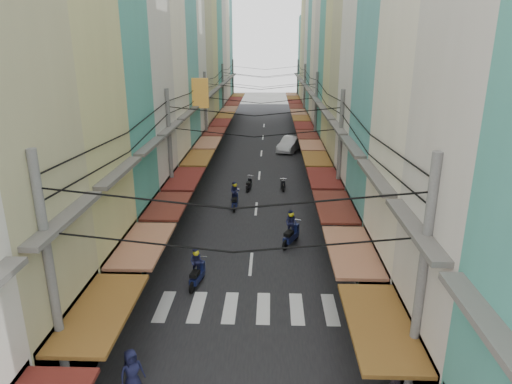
% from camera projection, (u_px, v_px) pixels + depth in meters
% --- Properties ---
extents(ground, '(160.00, 160.00, 0.00)m').
position_uv_depth(ground, '(253.00, 247.00, 24.88)').
color(ground, slate).
rests_on(ground, ground).
extents(road, '(10.00, 80.00, 0.02)m').
position_uv_depth(road, '(261.00, 158.00, 43.86)').
color(road, black).
rests_on(road, ground).
extents(sidewalk_left, '(3.00, 80.00, 0.06)m').
position_uv_depth(sidewalk_left, '(194.00, 157.00, 44.06)').
color(sidewalk_left, slate).
rests_on(sidewalk_left, ground).
extents(sidewalk_right, '(3.00, 80.00, 0.06)m').
position_uv_depth(sidewalk_right, '(329.00, 159.00, 43.65)').
color(sidewalk_right, slate).
rests_on(sidewalk_right, ground).
extents(crosswalk, '(7.55, 2.40, 0.01)m').
position_uv_depth(crosswalk, '(247.00, 308.00, 19.18)').
color(crosswalk, silver).
rests_on(crosswalk, ground).
extents(building_row_left, '(7.80, 67.67, 23.70)m').
position_uv_depth(building_row_left, '(165.00, 53.00, 37.78)').
color(building_row_left, silver).
rests_on(building_row_left, ground).
extents(building_row_right, '(7.80, 68.98, 22.59)m').
position_uv_depth(building_row_right, '(357.00, 58.00, 37.29)').
color(building_row_right, teal).
rests_on(building_row_right, ground).
extents(utility_poles, '(10.20, 66.13, 8.20)m').
position_uv_depth(utility_poles, '(260.00, 94.00, 37.06)').
color(utility_poles, slate).
rests_on(utility_poles, ground).
extents(white_car, '(5.57, 3.73, 1.83)m').
position_uv_depth(white_car, '(290.00, 151.00, 46.79)').
color(white_car, silver).
rests_on(white_car, ground).
extents(bicycle, '(1.71, 0.71, 1.16)m').
position_uv_depth(bicycle, '(370.00, 276.00, 21.85)').
color(bicycle, black).
rests_on(bicycle, ground).
extents(moving_scooters, '(5.02, 16.31, 2.01)m').
position_uv_depth(moving_scooters, '(251.00, 222.00, 26.92)').
color(moving_scooters, black).
rests_on(moving_scooters, ground).
extents(parked_scooters, '(13.42, 14.80, 1.01)m').
position_uv_depth(parked_scooters, '(345.00, 265.00, 21.89)').
color(parked_scooters, black).
rests_on(parked_scooters, ground).
extents(pedestrians, '(12.69, 21.49, 2.15)m').
position_uv_depth(pedestrians, '(171.00, 241.00, 23.28)').
color(pedestrians, '#281F29').
rests_on(pedestrians, ground).
extents(market_umbrella, '(2.15, 2.15, 2.26)m').
position_uv_depth(market_umbrella, '(423.00, 293.00, 16.54)').
color(market_umbrella, '#B2B2B7').
rests_on(market_umbrella, ground).
extents(traffic_sign, '(0.10, 0.58, 2.64)m').
position_uv_depth(traffic_sign, '(358.00, 247.00, 20.53)').
color(traffic_sign, slate).
rests_on(traffic_sign, ground).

